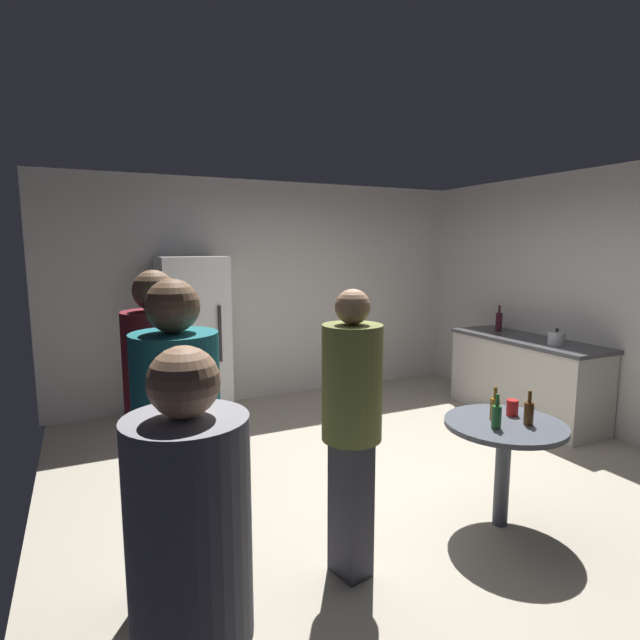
{
  "coord_description": "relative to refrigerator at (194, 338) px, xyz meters",
  "views": [
    {
      "loc": [
        -2.15,
        -3.35,
        1.91
      ],
      "look_at": [
        -0.28,
        0.61,
        1.27
      ],
      "focal_mm": 28.29,
      "sensor_mm": 36.0,
      "label": 1
    }
  ],
  "objects": [
    {
      "name": "ground_plane",
      "position": [
        1.07,
        -2.2,
        -0.95
      ],
      "size": [
        5.2,
        5.2,
        0.1
      ],
      "primitive_type": "cube",
      "color": "#B2A893"
    },
    {
      "name": "wall_back",
      "position": [
        1.07,
        0.43,
        0.45
      ],
      "size": [
        5.32,
        0.06,
        2.7
      ],
      "primitive_type": "cube",
      "color": "silver",
      "rests_on": "ground_plane"
    },
    {
      "name": "wall_side_right",
      "position": [
        3.7,
        -2.2,
        0.45
      ],
      "size": [
        0.06,
        5.2,
        2.7
      ],
      "primitive_type": "cube",
      "color": "silver",
      "rests_on": "ground_plane"
    },
    {
      "name": "refrigerator",
      "position": [
        0.0,
        0.0,
        0.0
      ],
      "size": [
        0.7,
        0.68,
        1.8
      ],
      "color": "white",
      "rests_on": "ground_plane"
    },
    {
      "name": "kitchen_counter",
      "position": [
        3.35,
        -1.57,
        -0.45
      ],
      "size": [
        0.64,
        1.8,
        0.9
      ],
      "color": "beige",
      "rests_on": "ground_plane"
    },
    {
      "name": "kettle",
      "position": [
        3.3,
        -1.98,
        0.07
      ],
      "size": [
        0.24,
        0.17,
        0.18
      ],
      "color": "#B2B2B7",
      "rests_on": "kitchen_counter"
    },
    {
      "name": "wine_bottle_on_counter",
      "position": [
        3.41,
        -1.07,
        0.12
      ],
      "size": [
        0.08,
        0.08,
        0.31
      ],
      "color": "#3F141E",
      "rests_on": "kitchen_counter"
    },
    {
      "name": "foreground_table",
      "position": [
        1.44,
        -3.14,
        -0.27
      ],
      "size": [
        0.8,
        0.8,
        0.73
      ],
      "color": "#4C515B",
      "rests_on": "ground_plane"
    },
    {
      "name": "beer_bottle_amber",
      "position": [
        1.41,
        -3.07,
        -0.08
      ],
      "size": [
        0.06,
        0.06,
        0.23
      ],
      "color": "#8C5919",
      "rests_on": "foreground_table"
    },
    {
      "name": "beer_bottle_brown",
      "position": [
        1.55,
        -3.24,
        -0.08
      ],
      "size": [
        0.06,
        0.06,
        0.23
      ],
      "color": "#593314",
      "rests_on": "foreground_table"
    },
    {
      "name": "beer_bottle_green",
      "position": [
        1.3,
        -3.2,
        -0.08
      ],
      "size": [
        0.06,
        0.06,
        0.23
      ],
      "color": "#26662D",
      "rests_on": "foreground_table"
    },
    {
      "name": "plastic_cup_red",
      "position": [
        1.59,
        -3.05,
        -0.11
      ],
      "size": [
        0.08,
        0.08,
        0.11
      ],
      "primitive_type": "cylinder",
      "color": "red",
      "rests_on": "foreground_table"
    },
    {
      "name": "person_in_maroon_shirt",
      "position": [
        -0.75,
        -2.89,
        0.15
      ],
      "size": [
        0.38,
        0.38,
        1.79
      ],
      "rotation": [
        0.0,
        0.0,
        0.14
      ],
      "color": "#2D2D38",
      "rests_on": "ground_plane"
    },
    {
      "name": "person_in_gray_shirt",
      "position": [
        -0.85,
        -4.23,
        0.07
      ],
      "size": [
        0.37,
        0.37,
        1.65
      ],
      "rotation": [
        0.0,
        0.0,
        -0.09
      ],
      "color": "#2D2D38",
      "rests_on": "ground_plane"
    },
    {
      "name": "person_in_teal_shirt",
      "position": [
        -0.77,
        -3.58,
        0.15
      ],
      "size": [
        0.44,
        0.44,
        1.79
      ],
      "rotation": [
        0.0,
        0.0,
        0.37
      ],
      "color": "#2D2D38",
      "rests_on": "ground_plane"
    },
    {
      "name": "person_in_olive_shirt",
      "position": [
        0.25,
        -3.16,
        0.08
      ],
      "size": [
        0.41,
        0.41,
        1.68
      ],
      "rotation": [
        0.0,
        0.0,
        0.22
      ],
      "color": "#2D2D38",
      "rests_on": "ground_plane"
    }
  ]
}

